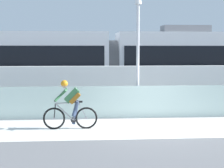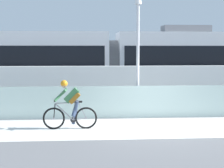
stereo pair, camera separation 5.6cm
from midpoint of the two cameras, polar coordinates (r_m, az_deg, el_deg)
The scene contains 9 objects.
ground_plane at distance 12.48m, azimuth 7.33°, elevation -6.70°, with size 200.00×200.00×0.00m, color slate.
bike_path_deck at distance 12.48m, azimuth 7.33°, elevation -6.67°, with size 32.00×3.20×0.01m, color silver.
glass_parapet at distance 14.16m, azimuth 5.86°, elevation -2.73°, with size 32.00×0.05×1.22m, color #ADC6C1.
concrete_barrier_wall at distance 15.88m, azimuth 4.73°, elevation -0.62°, with size 32.00×0.36×1.89m, color white.
tram_rail_near at distance 18.43m, azimuth 3.51°, elevation -2.73°, with size 32.00×0.08×0.01m, color #595654.
tram_rail_far at distance 19.84m, azimuth 2.95°, elevation -2.15°, with size 32.00×0.08×0.01m, color #595654.
tram at distance 18.87m, azimuth 0.13°, elevation 3.23°, with size 22.56×2.54×3.81m.
cyclist_on_bike at distance 12.10m, azimuth -6.35°, elevation -3.30°, with size 1.77×0.58×1.61m.
lamp_post_antenna at distance 14.27m, azimuth 4.14°, elevation 8.15°, with size 0.28×0.28×5.20m.
Camera 2 is at (-2.44, -11.95, 2.60)m, focal length 59.27 mm.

